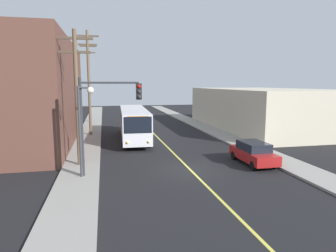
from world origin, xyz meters
TOP-DOWN VIEW (x-y plane):
  - ground_plane at (0.00, 0.00)m, footprint 120.00×120.00m
  - sidewalk_left at (-7.25, 10.00)m, footprint 2.50×90.00m
  - sidewalk_right at (7.25, 10.00)m, footprint 2.50×90.00m
  - lane_stripe_center at (0.00, 15.00)m, footprint 0.16×60.00m
  - building_left_brick at (-13.49, 12.41)m, footprint 10.00×21.43m
  - building_right_warehouse at (14.49, 16.24)m, footprint 12.00×22.43m
  - city_bus at (-2.62, 11.71)m, footprint 3.05×12.23m
  - parked_car_red at (4.88, 0.38)m, footprint 1.84×4.41m
  - utility_pole_near at (-7.37, 2.31)m, footprint 2.40×0.28m
  - utility_pole_mid at (-7.11, 14.90)m, footprint 2.40×0.28m
  - utility_pole_far at (-7.60, 26.99)m, footprint 2.40×0.28m
  - traffic_signal_left_corner at (-5.41, -0.36)m, footprint 3.75×0.48m
  - street_lamp_left at (-6.83, -0.51)m, footprint 0.98×0.40m

SIDE VIEW (x-z plane):
  - ground_plane at x=0.00m, z-range 0.00..0.00m
  - lane_stripe_center at x=0.00m, z-range 0.00..0.01m
  - sidewalk_left at x=-7.25m, z-range 0.00..0.15m
  - sidewalk_right at x=7.25m, z-range 0.00..0.15m
  - parked_car_red at x=4.88m, z-range 0.03..1.65m
  - city_bus at x=-2.62m, z-range 0.22..3.42m
  - building_right_warehouse at x=14.49m, z-range 0.00..5.11m
  - street_lamp_left at x=-6.83m, z-range 0.99..6.49m
  - traffic_signal_left_corner at x=-5.41m, z-range 1.30..7.30m
  - building_left_brick at x=-13.49m, z-range 0.00..9.83m
  - utility_pole_near at x=-7.37m, z-range 0.64..9.86m
  - utility_pole_mid at x=-7.11m, z-range 0.67..11.94m
  - utility_pole_far at x=-7.60m, z-range 0.68..12.29m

